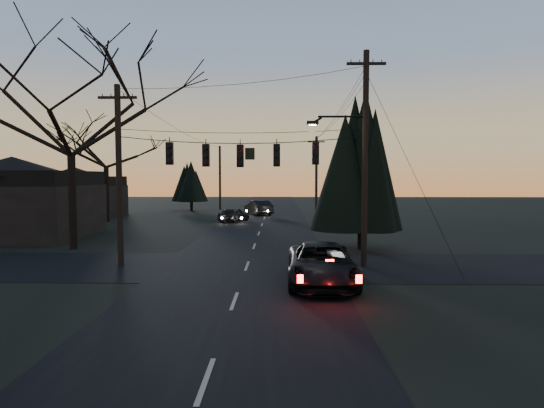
{
  "coord_description": "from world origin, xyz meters",
  "views": [
    {
      "loc": [
        1.54,
        -11.19,
        4.28
      ],
      "look_at": [
        1.2,
        8.88,
        3.02
      ],
      "focal_mm": 30.0,
      "sensor_mm": 36.0,
      "label": 1
    }
  ],
  "objects_px": {
    "utility_pole_left": "(121,266)",
    "sedan_oncoming_b": "(258,208)",
    "sedan_oncoming_a": "(234,215)",
    "suv_near": "(322,264)",
    "utility_pole_right": "(364,267)",
    "evergreen_right": "(361,169)",
    "bare_tree_left": "(70,118)",
    "utility_pole_far_l": "(220,209)",
    "utility_pole_far_r": "(316,215)"
  },
  "relations": [
    {
      "from": "utility_pole_left",
      "to": "sedan_oncoming_a",
      "type": "distance_m",
      "value": 20.95
    },
    {
      "from": "suv_near",
      "to": "utility_pole_right",
      "type": "bearing_deg",
      "value": 57.87
    },
    {
      "from": "sedan_oncoming_a",
      "to": "utility_pole_far_r",
      "type": "bearing_deg",
      "value": -114.11
    },
    {
      "from": "sedan_oncoming_a",
      "to": "sedan_oncoming_b",
      "type": "relative_size",
      "value": 0.8
    },
    {
      "from": "evergreen_right",
      "to": "utility_pole_far_r",
      "type": "bearing_deg",
      "value": 91.8
    },
    {
      "from": "bare_tree_left",
      "to": "evergreen_right",
      "type": "bearing_deg",
      "value": 0.35
    },
    {
      "from": "utility_pole_right",
      "to": "bare_tree_left",
      "type": "distance_m",
      "value": 18.35
    },
    {
      "from": "suv_near",
      "to": "sedan_oncoming_a",
      "type": "height_order",
      "value": "suv_near"
    },
    {
      "from": "sedan_oncoming_a",
      "to": "evergreen_right",
      "type": "bearing_deg",
      "value": 143.7
    },
    {
      "from": "utility_pole_far_l",
      "to": "bare_tree_left",
      "type": "xyz_separation_m",
      "value": [
        -4.48,
        -31.14,
        7.59
      ]
    },
    {
      "from": "evergreen_right",
      "to": "bare_tree_left",
      "type": "bearing_deg",
      "value": -179.65
    },
    {
      "from": "suv_near",
      "to": "evergreen_right",
      "type": "bearing_deg",
      "value": 71.71
    },
    {
      "from": "suv_near",
      "to": "sedan_oncoming_b",
      "type": "relative_size",
      "value": 1.17
    },
    {
      "from": "utility_pole_left",
      "to": "utility_pole_far_r",
      "type": "bearing_deg",
      "value": 67.67
    },
    {
      "from": "evergreen_right",
      "to": "utility_pole_far_l",
      "type": "bearing_deg",
      "value": 111.5
    },
    {
      "from": "utility_pole_far_r",
      "to": "suv_near",
      "type": "distance_m",
      "value": 31.56
    },
    {
      "from": "suv_near",
      "to": "bare_tree_left",
      "type": "bearing_deg",
      "value": 150.1
    },
    {
      "from": "utility_pole_left",
      "to": "evergreen_right",
      "type": "relative_size",
      "value": 1.04
    },
    {
      "from": "utility_pole_left",
      "to": "bare_tree_left",
      "type": "height_order",
      "value": "bare_tree_left"
    },
    {
      "from": "bare_tree_left",
      "to": "sedan_oncoming_b",
      "type": "height_order",
      "value": "bare_tree_left"
    },
    {
      "from": "utility_pole_far_r",
      "to": "sedan_oncoming_a",
      "type": "bearing_deg",
      "value": -138.22
    },
    {
      "from": "bare_tree_left",
      "to": "sedan_oncoming_b",
      "type": "relative_size",
      "value": 2.28
    },
    {
      "from": "utility_pole_left",
      "to": "sedan_oncoming_a",
      "type": "height_order",
      "value": "utility_pole_left"
    },
    {
      "from": "utility_pole_far_r",
      "to": "sedan_oncoming_a",
      "type": "height_order",
      "value": "utility_pole_far_r"
    },
    {
      "from": "sedan_oncoming_a",
      "to": "bare_tree_left",
      "type": "bearing_deg",
      "value": 87.91
    },
    {
      "from": "utility_pole_right",
      "to": "sedan_oncoming_b",
      "type": "xyz_separation_m",
      "value": [
        -6.3,
        28.1,
        0.8
      ]
    },
    {
      "from": "utility_pole_far_r",
      "to": "sedan_oncoming_a",
      "type": "distance_m",
      "value": 11.01
    },
    {
      "from": "bare_tree_left",
      "to": "suv_near",
      "type": "relative_size",
      "value": 1.95
    },
    {
      "from": "suv_near",
      "to": "sedan_oncoming_b",
      "type": "xyz_separation_m",
      "value": [
        -4.0,
        31.57,
        0.01
      ]
    },
    {
      "from": "utility_pole_left",
      "to": "utility_pole_far_l",
      "type": "distance_m",
      "value": 36.0
    },
    {
      "from": "utility_pole_far_r",
      "to": "bare_tree_left",
      "type": "relative_size",
      "value": 0.77
    },
    {
      "from": "utility_pole_left",
      "to": "evergreen_right",
      "type": "height_order",
      "value": "evergreen_right"
    },
    {
      "from": "utility_pole_right",
      "to": "utility_pole_far_l",
      "type": "bearing_deg",
      "value": 107.72
    },
    {
      "from": "utility_pole_far_r",
      "to": "suv_near",
      "type": "relative_size",
      "value": 1.5
    },
    {
      "from": "suv_near",
      "to": "sedan_oncoming_b",
      "type": "distance_m",
      "value": 31.82
    },
    {
      "from": "utility_pole_left",
      "to": "suv_near",
      "type": "xyz_separation_m",
      "value": [
        9.2,
        -3.47,
        0.79
      ]
    },
    {
      "from": "evergreen_right",
      "to": "sedan_oncoming_b",
      "type": "height_order",
      "value": "evergreen_right"
    },
    {
      "from": "utility_pole_far_r",
      "to": "evergreen_right",
      "type": "distance_m",
      "value": 23.51
    },
    {
      "from": "evergreen_right",
      "to": "utility_pole_left",
      "type": "bearing_deg",
      "value": -157.9
    },
    {
      "from": "utility_pole_far_r",
      "to": "bare_tree_left",
      "type": "bearing_deg",
      "value": -124.63
    },
    {
      "from": "bare_tree_left",
      "to": "sedan_oncoming_b",
      "type": "bearing_deg",
      "value": 67.39
    },
    {
      "from": "utility_pole_far_r",
      "to": "utility_pole_far_l",
      "type": "xyz_separation_m",
      "value": [
        -11.5,
        8.0,
        0.0
      ]
    },
    {
      "from": "evergreen_right",
      "to": "sedan_oncoming_a",
      "type": "distance_m",
      "value": 18.51
    },
    {
      "from": "utility_pole_left",
      "to": "sedan_oncoming_b",
      "type": "distance_m",
      "value": 28.59
    },
    {
      "from": "evergreen_right",
      "to": "utility_pole_right",
      "type": "bearing_deg",
      "value": -98.3
    },
    {
      "from": "utility_pole_right",
      "to": "utility_pole_far_r",
      "type": "height_order",
      "value": "utility_pole_right"
    },
    {
      "from": "utility_pole_right",
      "to": "utility_pole_left",
      "type": "distance_m",
      "value": 11.5
    },
    {
      "from": "evergreen_right",
      "to": "sedan_oncoming_a",
      "type": "bearing_deg",
      "value": 119.6
    },
    {
      "from": "bare_tree_left",
      "to": "evergreen_right",
      "type": "relative_size",
      "value": 1.35
    },
    {
      "from": "utility_pole_far_r",
      "to": "evergreen_right",
      "type": "relative_size",
      "value": 1.04
    }
  ]
}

